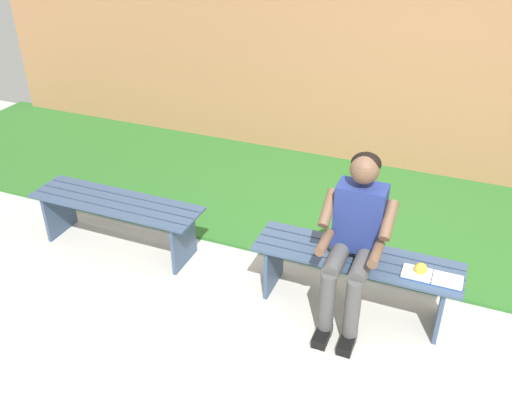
% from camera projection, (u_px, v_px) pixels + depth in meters
% --- Properties ---
extents(ground_plane, '(10.00, 7.00, 0.04)m').
position_uv_depth(ground_plane, '(168.00, 358.00, 3.81)').
color(ground_plane, beige).
extents(grass_strip, '(9.00, 2.17, 0.03)m').
position_uv_depth(grass_strip, '(286.00, 193.00, 5.73)').
color(grass_strip, '#2D6B28').
rests_on(grass_strip, ground).
extents(brick_wall, '(9.50, 0.24, 2.42)m').
position_uv_depth(brick_wall, '(373.00, 57.00, 5.83)').
color(brick_wall, '#B27A51').
rests_on(brick_wall, ground).
extents(bench_near, '(1.52, 0.43, 0.47)m').
position_uv_depth(bench_near, '(355.00, 269.00, 4.07)').
color(bench_near, '#384C6B').
rests_on(bench_near, ground).
extents(bench_far, '(1.53, 0.43, 0.47)m').
position_uv_depth(bench_far, '(117.00, 213.00, 4.76)').
color(bench_far, '#384C6B').
rests_on(bench_far, ground).
extents(person_seated, '(0.50, 0.69, 1.27)m').
position_uv_depth(person_seated, '(354.00, 236.00, 3.82)').
color(person_seated, navy).
rests_on(person_seated, ground).
extents(apple, '(0.09, 0.09, 0.09)m').
position_uv_depth(apple, '(421.00, 269.00, 3.81)').
color(apple, gold).
rests_on(apple, bench_near).
extents(book_open, '(0.41, 0.16, 0.02)m').
position_uv_depth(book_open, '(432.00, 277.00, 3.78)').
color(book_open, white).
rests_on(book_open, bench_near).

